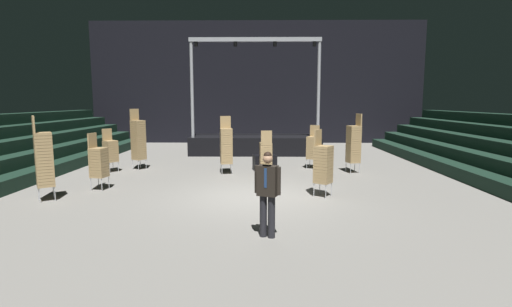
{
  "coord_description": "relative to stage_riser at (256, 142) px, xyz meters",
  "views": [
    {
      "loc": [
        0.33,
        -10.98,
        2.78
      ],
      "look_at": [
        0.18,
        -0.85,
        1.4
      ],
      "focal_mm": 26.97,
      "sensor_mm": 36.0,
      "label": 1
    }
  ],
  "objects": [
    {
      "name": "chair_stack_mid_centre",
      "position": [
        2.47,
        -4.76,
        0.31
      ],
      "size": [
        0.59,
        0.59,
        1.79
      ],
      "rotation": [
        0.0,
        0.0,
        2.67
      ],
      "color": "#B2B5BA",
      "rests_on": "ground_plane"
    },
    {
      "name": "chair_stack_front_right",
      "position": [
        -1.03,
        -6.02,
        0.52
      ],
      "size": [
        0.52,
        0.52,
        2.22
      ],
      "rotation": [
        0.0,
        0.0,
        3.34
      ],
      "color": "#B2B5BA",
      "rests_on": "ground_plane"
    },
    {
      "name": "stage_riser",
      "position": [
        0.0,
        0.0,
        0.0
      ],
      "size": [
        6.84,
        2.9,
        5.89
      ],
      "color": "black",
      "rests_on": "ground_plane"
    },
    {
      "name": "chair_stack_rear_left",
      "position": [
        -4.72,
        -5.05,
        0.65
      ],
      "size": [
        0.61,
        0.61,
        2.48
      ],
      "rotation": [
        0.0,
        0.0,
        4.1
      ],
      "color": "#B2B5BA",
      "rests_on": "ground_plane"
    },
    {
      "name": "equipment_road_case",
      "position": [
        0.46,
        -5.26,
        -0.27
      ],
      "size": [
        1.01,
        0.78,
        0.63
      ],
      "primitive_type": "cube",
      "rotation": [
        0.0,
        0.0,
        0.21
      ],
      "color": "black",
      "rests_on": "ground_plane"
    },
    {
      "name": "chair_stack_front_left",
      "position": [
        -5.75,
        -10.12,
        0.61
      ],
      "size": [
        0.61,
        0.61,
        2.39
      ],
      "rotation": [
        0.0,
        0.0,
        5.31
      ],
      "color": "#B2B5BA",
      "rests_on": "ground_plane"
    },
    {
      "name": "arena_end_wall",
      "position": [
        0.0,
        5.36,
        3.41
      ],
      "size": [
        22.0,
        0.3,
        8.0
      ],
      "primitive_type": "cube",
      "color": "black",
      "rests_on": "ground_plane"
    },
    {
      "name": "chair_stack_mid_left",
      "position": [
        3.91,
        -5.72,
        0.56
      ],
      "size": [
        0.54,
        0.54,
        2.31
      ],
      "rotation": [
        0.0,
        0.0,
        1.84
      ],
      "color": "#B2B5BA",
      "rests_on": "ground_plane"
    },
    {
      "name": "chair_stack_mid_right",
      "position": [
        -4.81,
        -8.76,
        0.31
      ],
      "size": [
        0.52,
        0.52,
        1.79
      ],
      "rotation": [
        0.0,
        0.0,
        4.51
      ],
      "color": "#B2B5BA",
      "rests_on": "ground_plane"
    },
    {
      "name": "chair_stack_rear_centre",
      "position": [
        -5.65,
        -5.66,
        0.27
      ],
      "size": [
        0.62,
        0.62,
        1.71
      ],
      "rotation": [
        0.0,
        0.0,
        4.07
      ],
      "color": "#B2B5BA",
      "rests_on": "ground_plane"
    },
    {
      "name": "ground_plane",
      "position": [
        0.0,
        -9.64,
        -0.64
      ],
      "size": [
        22.0,
        30.0,
        0.1
      ],
      "primitive_type": "cube",
      "color": "slate"
    },
    {
      "name": "chair_stack_aisle_left",
      "position": [
        0.49,
        -6.34,
        0.27
      ],
      "size": [
        0.48,
        0.48,
        1.71
      ],
      "rotation": [
        0.0,
        0.0,
        0.1
      ],
      "color": "#B2B5BA",
      "rests_on": "ground_plane"
    },
    {
      "name": "chair_stack_rear_right",
      "position": [
        2.13,
        -9.54,
        0.4
      ],
      "size": [
        0.61,
        0.61,
        1.96
      ],
      "rotation": [
        0.0,
        0.0,
        4.1
      ],
      "color": "#B2B5BA",
      "rests_on": "ground_plane"
    },
    {
      "name": "man_with_tie",
      "position": [
        0.45,
        -13.0,
        0.42
      ],
      "size": [
        0.56,
        0.36,
        1.78
      ],
      "rotation": [
        0.0,
        0.0,
        2.75
      ],
      "color": "black",
      "rests_on": "ground_plane"
    }
  ]
}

